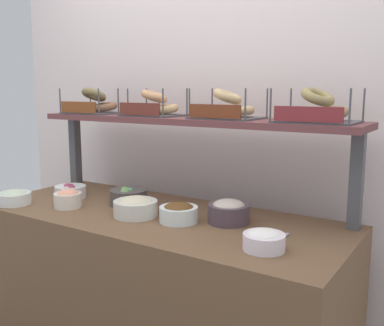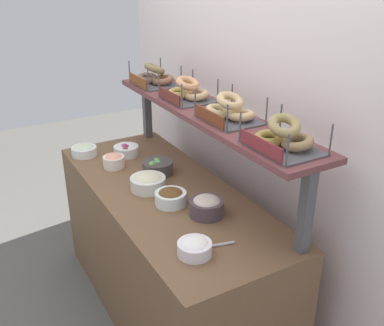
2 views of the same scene
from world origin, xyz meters
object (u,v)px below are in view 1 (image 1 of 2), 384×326
at_px(serving_spoon_near_plate, 270,241).
at_px(bowl_veggie_mix, 128,197).
at_px(bowl_chocolate_spread, 179,212).
at_px(bowl_scallion_spread, 14,197).
at_px(bowl_tuna_salad, 229,211).
at_px(bowl_lox_spread, 68,198).
at_px(bowl_potato_salad, 136,206).
at_px(bagel_basket_everything, 316,111).
at_px(bagel_basket_plain, 227,108).
at_px(bowl_cream_cheese, 264,240).
at_px(bagel_basket_sesame, 154,107).
at_px(bowl_beet_salad, 70,192).
at_px(bagel_basket_poppy, 94,105).

bearing_deg(serving_spoon_near_plate, bowl_veggie_mix, 170.66).
distance_m(bowl_veggie_mix, bowl_chocolate_spread, 0.39).
bearing_deg(bowl_scallion_spread, bowl_chocolate_spread, 13.05).
distance_m(bowl_veggie_mix, bowl_tuna_salad, 0.56).
bearing_deg(bowl_lox_spread, bowl_veggie_mix, 42.55).
distance_m(bowl_potato_salad, bowl_tuna_salad, 0.42).
relative_size(bowl_lox_spread, bowl_chocolate_spread, 0.80).
height_order(bowl_lox_spread, bowl_tuna_salad, bowl_tuna_salad).
relative_size(bowl_scallion_spread, bagel_basket_everything, 0.50).
xyz_separation_m(bowl_scallion_spread, bagel_basket_plain, (0.92, 0.51, 0.44)).
bearing_deg(bowl_potato_salad, bowl_chocolate_spread, 8.77).
relative_size(serving_spoon_near_plate, bagel_basket_everything, 0.53).
height_order(bowl_scallion_spread, bagel_basket_everything, bagel_basket_everything).
xyz_separation_m(bowl_veggie_mix, bowl_tuna_salad, (0.56, 0.01, 0.01)).
bearing_deg(bowl_tuna_salad, bowl_veggie_mix, -179.47).
relative_size(bowl_potato_salad, bowl_cream_cheese, 1.30).
xyz_separation_m(bowl_potato_salad, bowl_tuna_salad, (0.40, 0.14, 0.01)).
relative_size(bowl_lox_spread, bagel_basket_sesame, 0.45).
distance_m(bowl_beet_salad, bagel_basket_plain, 0.94).
bearing_deg(bowl_cream_cheese, bowl_veggie_mix, 165.35).
xyz_separation_m(bowl_veggie_mix, bagel_basket_poppy, (-0.40, 0.19, 0.44)).
relative_size(bagel_basket_sesame, bagel_basket_plain, 0.95).
bearing_deg(bagel_basket_plain, bowl_lox_spread, -148.08).
height_order(bowl_scallion_spread, bowl_chocolate_spread, bowl_chocolate_spread).
relative_size(bowl_cream_cheese, serving_spoon_near_plate, 0.88).
bearing_deg(bowl_scallion_spread, bowl_cream_cheese, 3.79).
xyz_separation_m(bowl_lox_spread, serving_spoon_near_plate, (1.03, 0.06, -0.04)).
height_order(bowl_potato_salad, bowl_beet_salad, bowl_potato_salad).
xyz_separation_m(bowl_scallion_spread, bagel_basket_sesame, (0.49, 0.50, 0.44)).
distance_m(bowl_scallion_spread, bagel_basket_everything, 1.50).
bearing_deg(bagel_basket_everything, bowl_lox_spread, -159.99).
relative_size(bowl_beet_salad, bagel_basket_poppy, 0.53).
height_order(bagel_basket_sesame, bagel_basket_plain, bagel_basket_plain).
bearing_deg(bowl_tuna_salad, bagel_basket_poppy, 169.36).
bearing_deg(bowl_chocolate_spread, bowl_scallion_spread, -166.95).
xyz_separation_m(bowl_scallion_spread, bowl_tuna_salad, (1.04, 0.31, 0.01)).
bearing_deg(bowl_lox_spread, bowl_cream_cheese, -1.00).
bearing_deg(bagel_basket_sesame, bowl_lox_spread, -119.39).
bearing_deg(bagel_basket_poppy, bowl_beet_salad, -76.82).
relative_size(bowl_potato_salad, bagel_basket_plain, 0.64).
xyz_separation_m(bowl_beet_salad, bowl_chocolate_spread, (0.72, -0.04, 0.01)).
xyz_separation_m(bowl_beet_salad, serving_spoon_near_plate, (1.16, -0.07, -0.03)).
relative_size(bowl_scallion_spread, bowl_tuna_salad, 0.92).
distance_m(bowl_beet_salad, bagel_basket_sesame, 0.63).
relative_size(bowl_chocolate_spread, bagel_basket_sesame, 0.57).
distance_m(bowl_veggie_mix, bagel_basket_sesame, 0.48).
height_order(bowl_veggie_mix, bowl_tuna_salad, bowl_tuna_salad).
xyz_separation_m(bowl_potato_salad, bagel_basket_sesame, (-0.15, 0.34, 0.43)).
relative_size(bowl_tuna_salad, bagel_basket_everything, 0.55).
height_order(bowl_tuna_salad, bowl_chocolate_spread, bowl_tuna_salad).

